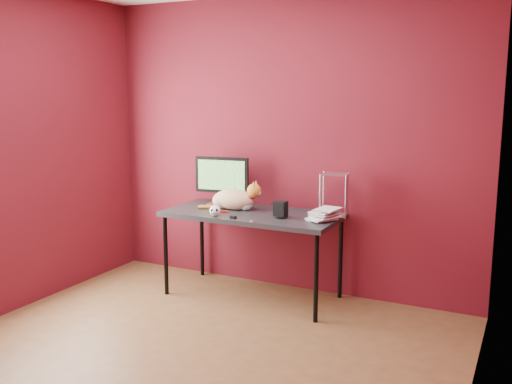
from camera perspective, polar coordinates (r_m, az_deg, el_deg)
The scene contains 11 objects.
room at distance 3.53m, azimuth -8.25°, elevation 4.60°, with size 3.52×3.52×2.61m.
desk at distance 4.90m, azimuth -0.36°, elevation -2.62°, with size 1.50×0.70×0.75m.
monitor at distance 5.18m, azimuth -3.44°, elevation 1.37°, with size 0.50×0.19×0.44m.
cat at distance 4.99m, azimuth -2.18°, elevation -0.72°, with size 0.55×0.25×0.27m.
skull_mug at distance 4.74m, azimuth -4.13°, elevation -1.88°, with size 0.09×0.10×0.09m.
speaker at distance 4.67m, azimuth 2.47°, elevation -1.82°, with size 0.12×0.12×0.14m.
book_stack at distance 4.59m, azimuth 6.26°, elevation 4.18°, with size 0.26×0.28×1.12m.
wire_rack at distance 4.76m, azimuth 7.82°, elevation -0.26°, with size 0.24×0.21×0.36m.
pocket_knife at distance 4.87m, azimuth -3.39°, elevation -1.98°, with size 0.09×0.02×0.02m, color #9E0C0D.
black_gadget at distance 4.65m, azimuth -2.30°, elevation -2.54°, with size 0.05×0.03×0.02m, color black.
washer at distance 4.57m, azimuth -0.32°, elevation -2.88°, with size 0.04×0.04×0.00m, color silver.
Camera 1 is at (2.00, -2.89, 1.78)m, focal length 40.00 mm.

